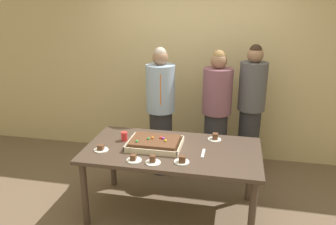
{
  "coord_description": "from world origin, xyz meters",
  "views": [
    {
      "loc": [
        0.61,
        -3.15,
        2.28
      ],
      "look_at": [
        -0.08,
        0.15,
        1.12
      ],
      "focal_mm": 35.7,
      "sensor_mm": 36.0,
      "label": 1
    }
  ],
  "objects_px": {
    "drink_cup_nearest": "(124,136)",
    "person_striped_tie_right": "(251,110)",
    "person_serving_front": "(161,111)",
    "person_green_shirt_behind": "(216,113)",
    "plated_slice_far_left": "(153,161)",
    "sheet_cake": "(155,143)",
    "cake_server_utensil": "(203,153)",
    "party_table": "(172,156)",
    "plated_slice_near_left": "(182,161)",
    "plated_slice_center_front": "(101,149)",
    "plated_slice_far_right": "(215,138)",
    "plated_slice_near_right": "(134,159)"
  },
  "relations": [
    {
      "from": "person_serving_front",
      "to": "person_striped_tie_right",
      "type": "distance_m",
      "value": 1.17
    },
    {
      "from": "plated_slice_far_left",
      "to": "plated_slice_far_right",
      "type": "xyz_separation_m",
      "value": [
        0.55,
        0.68,
        0.0
      ]
    },
    {
      "from": "person_striped_tie_right",
      "to": "drink_cup_nearest",
      "type": "bearing_deg",
      "value": -11.1
    },
    {
      "from": "plated_slice_far_right",
      "to": "person_serving_front",
      "type": "xyz_separation_m",
      "value": [
        -0.75,
        0.56,
        0.08
      ]
    },
    {
      "from": "person_serving_front",
      "to": "person_striped_tie_right",
      "type": "bearing_deg",
      "value": 90.79
    },
    {
      "from": "person_green_shirt_behind",
      "to": "drink_cup_nearest",
      "type": "bearing_deg",
      "value": -16.19
    },
    {
      "from": "plated_slice_near_left",
      "to": "person_serving_front",
      "type": "xyz_separation_m",
      "value": [
        -0.48,
        1.18,
        0.08
      ]
    },
    {
      "from": "plated_slice_far_left",
      "to": "cake_server_utensil",
      "type": "height_order",
      "value": "plated_slice_far_left"
    },
    {
      "from": "plated_slice_near_left",
      "to": "drink_cup_nearest",
      "type": "height_order",
      "value": "drink_cup_nearest"
    },
    {
      "from": "plated_slice_near_right",
      "to": "plated_slice_far_right",
      "type": "height_order",
      "value": "plated_slice_far_right"
    },
    {
      "from": "plated_slice_far_left",
      "to": "plated_slice_center_front",
      "type": "distance_m",
      "value": 0.62
    },
    {
      "from": "drink_cup_nearest",
      "to": "person_serving_front",
      "type": "height_order",
      "value": "person_serving_front"
    },
    {
      "from": "plated_slice_near_left",
      "to": "person_serving_front",
      "type": "relative_size",
      "value": 0.09
    },
    {
      "from": "party_table",
      "to": "cake_server_utensil",
      "type": "bearing_deg",
      "value": -8.36
    },
    {
      "from": "plated_slice_far_left",
      "to": "person_green_shirt_behind",
      "type": "bearing_deg",
      "value": 69.01
    },
    {
      "from": "party_table",
      "to": "plated_slice_near_left",
      "type": "bearing_deg",
      "value": -62.32
    },
    {
      "from": "sheet_cake",
      "to": "person_green_shirt_behind",
      "type": "bearing_deg",
      "value": 58.89
    },
    {
      "from": "plated_slice_near_left",
      "to": "person_striped_tie_right",
      "type": "bearing_deg",
      "value": 63.84
    },
    {
      "from": "cake_server_utensil",
      "to": "plated_slice_far_right",
      "type": "bearing_deg",
      "value": 76.51
    },
    {
      "from": "plated_slice_far_left",
      "to": "cake_server_utensil",
      "type": "relative_size",
      "value": 0.75
    },
    {
      "from": "person_serving_front",
      "to": "plated_slice_far_left",
      "type": "bearing_deg",
      "value": 0.63
    },
    {
      "from": "plated_slice_center_front",
      "to": "cake_server_utensil",
      "type": "bearing_deg",
      "value": 7.65
    },
    {
      "from": "cake_server_utensil",
      "to": "plated_slice_near_left",
      "type": "bearing_deg",
      "value": -126.73
    },
    {
      "from": "cake_server_utensil",
      "to": "plated_slice_center_front",
      "type": "bearing_deg",
      "value": -172.35
    },
    {
      "from": "plated_slice_center_front",
      "to": "person_green_shirt_behind",
      "type": "bearing_deg",
      "value": 46.58
    },
    {
      "from": "plated_slice_far_left",
      "to": "plated_slice_far_right",
      "type": "distance_m",
      "value": 0.87
    },
    {
      "from": "sheet_cake",
      "to": "plated_slice_near_left",
      "type": "distance_m",
      "value": 0.46
    },
    {
      "from": "party_table",
      "to": "person_green_shirt_behind",
      "type": "bearing_deg",
      "value": 68.38
    },
    {
      "from": "plated_slice_far_left",
      "to": "plated_slice_far_right",
      "type": "relative_size",
      "value": 1.0
    },
    {
      "from": "sheet_cake",
      "to": "plated_slice_near_left",
      "type": "height_order",
      "value": "sheet_cake"
    },
    {
      "from": "plated_slice_far_left",
      "to": "person_striped_tie_right",
      "type": "xyz_separation_m",
      "value": [
        0.95,
        1.43,
        0.11
      ]
    },
    {
      "from": "plated_slice_near_left",
      "to": "plated_slice_center_front",
      "type": "distance_m",
      "value": 0.88
    },
    {
      "from": "party_table",
      "to": "plated_slice_far_left",
      "type": "xyz_separation_m",
      "value": [
        -0.12,
        -0.35,
        0.11
      ]
    },
    {
      "from": "party_table",
      "to": "drink_cup_nearest",
      "type": "xyz_separation_m",
      "value": [
        -0.57,
        0.1,
        0.13
      ]
    },
    {
      "from": "plated_slice_near_right",
      "to": "person_serving_front",
      "type": "height_order",
      "value": "person_serving_front"
    },
    {
      "from": "sheet_cake",
      "to": "cake_server_utensil",
      "type": "bearing_deg",
      "value": -7.22
    },
    {
      "from": "plated_slice_far_left",
      "to": "person_green_shirt_behind",
      "type": "distance_m",
      "value": 1.43
    },
    {
      "from": "party_table",
      "to": "person_green_shirt_behind",
      "type": "distance_m",
      "value": 1.07
    },
    {
      "from": "party_table",
      "to": "person_striped_tie_right",
      "type": "height_order",
      "value": "person_striped_tie_right"
    },
    {
      "from": "plated_slice_near_right",
      "to": "plated_slice_far_right",
      "type": "relative_size",
      "value": 1.0
    },
    {
      "from": "sheet_cake",
      "to": "plated_slice_near_left",
      "type": "relative_size",
      "value": 3.79
    },
    {
      "from": "party_table",
      "to": "plated_slice_near_right",
      "type": "height_order",
      "value": "plated_slice_near_right"
    },
    {
      "from": "plated_slice_center_front",
      "to": "drink_cup_nearest",
      "type": "relative_size",
      "value": 1.5
    },
    {
      "from": "drink_cup_nearest",
      "to": "person_striped_tie_right",
      "type": "relative_size",
      "value": 0.06
    },
    {
      "from": "plated_slice_near_right",
      "to": "person_green_shirt_behind",
      "type": "relative_size",
      "value": 0.09
    },
    {
      "from": "sheet_cake",
      "to": "cake_server_utensil",
      "type": "height_order",
      "value": "sheet_cake"
    },
    {
      "from": "plated_slice_near_left",
      "to": "plated_slice_center_front",
      "type": "bearing_deg",
      "value": 173.51
    },
    {
      "from": "plated_slice_near_left",
      "to": "person_green_shirt_behind",
      "type": "distance_m",
      "value": 1.3
    },
    {
      "from": "plated_slice_near_right",
      "to": "plated_slice_far_left",
      "type": "relative_size",
      "value": 1.0
    },
    {
      "from": "plated_slice_near_left",
      "to": "person_green_shirt_behind",
      "type": "height_order",
      "value": "person_green_shirt_behind"
    }
  ]
}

